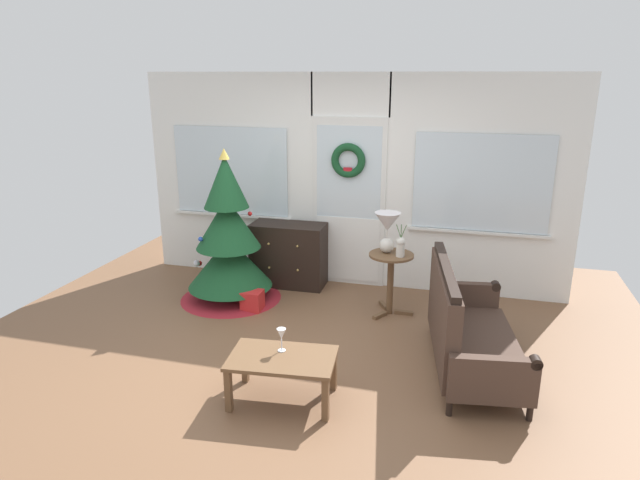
{
  "coord_description": "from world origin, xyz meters",
  "views": [
    {
      "loc": [
        1.38,
        -4.32,
        2.53
      ],
      "look_at": [
        0.05,
        0.55,
        1.0
      ],
      "focal_mm": 30.9,
      "sensor_mm": 36.0,
      "label": 1
    }
  ],
  "objects_px": {
    "christmas_tree": "(229,245)",
    "wine_glass": "(281,335)",
    "gift_box": "(252,300)",
    "side_table": "(391,271)",
    "coffee_table": "(282,363)",
    "settee_sofa": "(464,329)",
    "dresser_cabinet": "(289,255)",
    "flower_vase": "(401,246)",
    "table_lamp": "(387,227)"
  },
  "relations": [
    {
      "from": "wine_glass",
      "to": "gift_box",
      "type": "xyz_separation_m",
      "value": [
        -0.87,
        1.5,
        -0.42
      ]
    },
    {
      "from": "side_table",
      "to": "wine_glass",
      "type": "distance_m",
      "value": 1.92
    },
    {
      "from": "wine_glass",
      "to": "christmas_tree",
      "type": "bearing_deg",
      "value": 125.39
    },
    {
      "from": "table_lamp",
      "to": "wine_glass",
      "type": "relative_size",
      "value": 2.26
    },
    {
      "from": "christmas_tree",
      "to": "wine_glass",
      "type": "distance_m",
      "value": 2.15
    },
    {
      "from": "settee_sofa",
      "to": "christmas_tree",
      "type": "bearing_deg",
      "value": 160.74
    },
    {
      "from": "settee_sofa",
      "to": "table_lamp",
      "type": "bearing_deg",
      "value": 129.54
    },
    {
      "from": "table_lamp",
      "to": "gift_box",
      "type": "xyz_separation_m",
      "value": [
        -1.42,
        -0.36,
        -0.86
      ]
    },
    {
      "from": "side_table",
      "to": "wine_glass",
      "type": "height_order",
      "value": "side_table"
    },
    {
      "from": "wine_glass",
      "to": "table_lamp",
      "type": "bearing_deg",
      "value": 73.36
    },
    {
      "from": "christmas_tree",
      "to": "settee_sofa",
      "type": "height_order",
      "value": "christmas_tree"
    },
    {
      "from": "settee_sofa",
      "to": "side_table",
      "type": "bearing_deg",
      "value": 128.6
    },
    {
      "from": "settee_sofa",
      "to": "coffee_table",
      "type": "bearing_deg",
      "value": -146.63
    },
    {
      "from": "dresser_cabinet",
      "to": "gift_box",
      "type": "bearing_deg",
      "value": -99.88
    },
    {
      "from": "dresser_cabinet",
      "to": "wine_glass",
      "type": "height_order",
      "value": "dresser_cabinet"
    },
    {
      "from": "settee_sofa",
      "to": "dresser_cabinet",
      "type": "bearing_deg",
      "value": 144.4
    },
    {
      "from": "table_lamp",
      "to": "coffee_table",
      "type": "bearing_deg",
      "value": -104.98
    },
    {
      "from": "settee_sofa",
      "to": "coffee_table",
      "type": "distance_m",
      "value": 1.65
    },
    {
      "from": "flower_vase",
      "to": "christmas_tree",
      "type": "bearing_deg",
      "value": -179.67
    },
    {
      "from": "dresser_cabinet",
      "to": "table_lamp",
      "type": "relative_size",
      "value": 2.06
    },
    {
      "from": "christmas_tree",
      "to": "coffee_table",
      "type": "distance_m",
      "value": 2.26
    },
    {
      "from": "christmas_tree",
      "to": "side_table",
      "type": "xyz_separation_m",
      "value": [
        1.86,
        0.07,
        -0.17
      ]
    },
    {
      "from": "settee_sofa",
      "to": "side_table",
      "type": "height_order",
      "value": "settee_sofa"
    },
    {
      "from": "christmas_tree",
      "to": "flower_vase",
      "type": "bearing_deg",
      "value": 0.33
    },
    {
      "from": "gift_box",
      "to": "table_lamp",
      "type": "bearing_deg",
      "value": 14.16
    },
    {
      "from": "side_table",
      "to": "dresser_cabinet",
      "type": "bearing_deg",
      "value": 158.39
    },
    {
      "from": "dresser_cabinet",
      "to": "side_table",
      "type": "xyz_separation_m",
      "value": [
        1.34,
        -0.53,
        0.1
      ]
    },
    {
      "from": "dresser_cabinet",
      "to": "coffee_table",
      "type": "distance_m",
      "value": 2.55
    },
    {
      "from": "christmas_tree",
      "to": "dresser_cabinet",
      "type": "xyz_separation_m",
      "value": [
        0.52,
        0.6,
        -0.26
      ]
    },
    {
      "from": "christmas_tree",
      "to": "side_table",
      "type": "height_order",
      "value": "christmas_tree"
    },
    {
      "from": "christmas_tree",
      "to": "settee_sofa",
      "type": "relative_size",
      "value": 1.03
    },
    {
      "from": "christmas_tree",
      "to": "gift_box",
      "type": "bearing_deg",
      "value": -33.82
    },
    {
      "from": "settee_sofa",
      "to": "gift_box",
      "type": "distance_m",
      "value": 2.4
    },
    {
      "from": "gift_box",
      "to": "coffee_table",
      "type": "bearing_deg",
      "value": -60.31
    },
    {
      "from": "side_table",
      "to": "coffee_table",
      "type": "bearing_deg",
      "value": -106.95
    },
    {
      "from": "flower_vase",
      "to": "wine_glass",
      "type": "relative_size",
      "value": 1.79
    },
    {
      "from": "table_lamp",
      "to": "wine_glass",
      "type": "xyz_separation_m",
      "value": [
        -0.55,
        -1.86,
        -0.44
      ]
    },
    {
      "from": "table_lamp",
      "to": "side_table",
      "type": "bearing_deg",
      "value": -33.69
    },
    {
      "from": "christmas_tree",
      "to": "gift_box",
      "type": "distance_m",
      "value": 0.7
    },
    {
      "from": "coffee_table",
      "to": "gift_box",
      "type": "distance_m",
      "value": 1.84
    },
    {
      "from": "gift_box",
      "to": "wine_glass",
      "type": "bearing_deg",
      "value": -59.85
    },
    {
      "from": "flower_vase",
      "to": "gift_box",
      "type": "height_order",
      "value": "flower_vase"
    },
    {
      "from": "side_table",
      "to": "wine_glass",
      "type": "relative_size",
      "value": 3.51
    },
    {
      "from": "christmas_tree",
      "to": "settee_sofa",
      "type": "xyz_separation_m",
      "value": [
        2.65,
        -0.93,
        -0.28
      ]
    },
    {
      "from": "side_table",
      "to": "table_lamp",
      "type": "bearing_deg",
      "value": 146.31
    },
    {
      "from": "flower_vase",
      "to": "wine_glass",
      "type": "bearing_deg",
      "value": -112.14
    },
    {
      "from": "christmas_tree",
      "to": "wine_glass",
      "type": "bearing_deg",
      "value": -54.61
    },
    {
      "from": "dresser_cabinet",
      "to": "table_lamp",
      "type": "distance_m",
      "value": 1.48
    },
    {
      "from": "dresser_cabinet",
      "to": "table_lamp",
      "type": "xyz_separation_m",
      "value": [
        1.28,
        -0.49,
        0.58
      ]
    },
    {
      "from": "dresser_cabinet",
      "to": "settee_sofa",
      "type": "distance_m",
      "value": 2.62
    }
  ]
}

